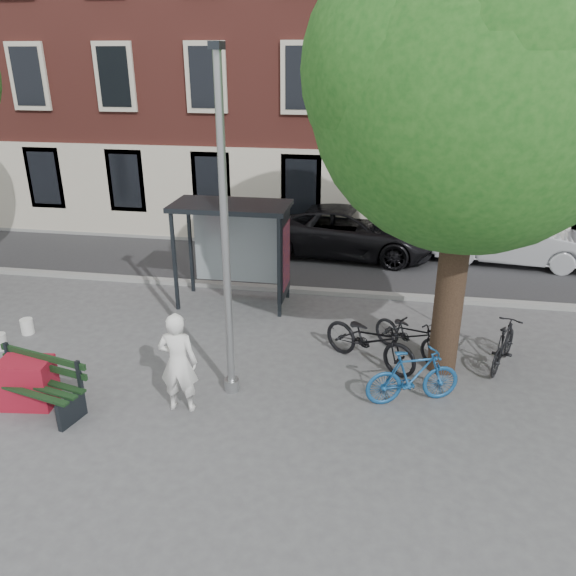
# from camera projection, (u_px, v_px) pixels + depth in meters

# --- Properties ---
(ground) EXTENTS (90.00, 90.00, 0.00)m
(ground) POSITION_uv_depth(u_px,v_px,m) (232.00, 390.00, 10.70)
(ground) COLOR #4C4C4F
(ground) RESTS_ON ground
(road) EXTENTS (40.00, 4.00, 0.01)m
(road) POSITION_uv_depth(u_px,v_px,m) (291.00, 266.00, 17.08)
(road) COLOR #28282B
(road) RESTS_ON ground
(curb_near) EXTENTS (40.00, 0.25, 0.12)m
(curb_near) POSITION_uv_depth(u_px,v_px,m) (279.00, 289.00, 15.24)
(curb_near) COLOR gray
(curb_near) RESTS_ON ground
(curb_far) EXTENTS (40.00, 0.25, 0.12)m
(curb_far) POSITION_uv_depth(u_px,v_px,m) (301.00, 244.00, 18.88)
(curb_far) COLOR gray
(curb_far) RESTS_ON ground
(building_row) EXTENTS (30.00, 8.00, 14.00)m
(building_row) POSITION_uv_depth(u_px,v_px,m) (319.00, 23.00, 19.88)
(building_row) COLOR brown
(building_row) RESTS_ON ground
(lamppost) EXTENTS (0.28, 0.35, 6.11)m
(lamppost) POSITION_uv_depth(u_px,v_px,m) (226.00, 252.00, 9.64)
(lamppost) COLOR #9EA0A3
(lamppost) RESTS_ON ground
(tree_right) EXTENTS (5.76, 5.60, 8.20)m
(tree_right) POSITION_uv_depth(u_px,v_px,m) (478.00, 75.00, 9.20)
(tree_right) COLOR black
(tree_right) RESTS_ON ground
(bus_shelter) EXTENTS (2.85, 1.45, 2.62)m
(bus_shelter) POSITION_uv_depth(u_px,v_px,m) (248.00, 231.00, 13.81)
(bus_shelter) COLOR #1E2328
(bus_shelter) RESTS_ON ground
(painter) EXTENTS (0.71, 0.49, 1.89)m
(painter) POSITION_uv_depth(u_px,v_px,m) (178.00, 362.00, 9.80)
(painter) COLOR white
(painter) RESTS_ON ground
(bench) EXTENTS (2.04, 1.07, 1.01)m
(bench) POSITION_uv_depth(u_px,v_px,m) (36.00, 387.00, 9.96)
(bench) COLOR #1E2328
(bench) RESTS_ON ground
(bike_a) EXTENTS (2.24, 1.80, 1.14)m
(bike_a) POSITION_uv_depth(u_px,v_px,m) (370.00, 339.00, 11.41)
(bike_a) COLOR black
(bike_a) RESTS_ON ground
(bike_b) EXTENTS (1.84, 1.07, 1.07)m
(bike_b) POSITION_uv_depth(u_px,v_px,m) (413.00, 376.00, 10.16)
(bike_b) COLOR navy
(bike_b) RESTS_ON ground
(bike_c) EXTENTS (1.84, 1.68, 0.97)m
(bike_c) POSITION_uv_depth(u_px,v_px,m) (410.00, 334.00, 11.79)
(bike_c) COLOR black
(bike_c) RESTS_ON ground
(bike_d) EXTENTS (1.09, 1.69, 0.99)m
(bike_d) POSITION_uv_depth(u_px,v_px,m) (504.00, 345.00, 11.35)
(bike_d) COLOR black
(bike_d) RESTS_ON ground
(car_dark) EXTENTS (5.76, 3.07, 1.54)m
(car_dark) POSITION_uv_depth(u_px,v_px,m) (348.00, 231.00, 17.82)
(car_dark) COLOR black
(car_dark) RESTS_ON ground
(car_silver) EXTENTS (4.86, 2.12, 1.55)m
(car_silver) POSITION_uv_depth(u_px,v_px,m) (513.00, 239.00, 17.04)
(car_silver) COLOR #B7BAC0
(car_silver) RESTS_ON ground
(red_stand) EXTENTS (0.97, 0.70, 0.90)m
(red_stand) POSITION_uv_depth(u_px,v_px,m) (28.00, 383.00, 10.11)
(red_stand) COLOR maroon
(red_stand) RESTS_ON ground
(bucket_b) EXTENTS (0.36, 0.36, 0.36)m
(bucket_b) POSITION_uv_depth(u_px,v_px,m) (0.00, 342.00, 12.15)
(bucket_b) COLOR silver
(bucket_b) RESTS_ON ground
(bucket_c) EXTENTS (0.33, 0.33, 0.36)m
(bucket_c) POSITION_uv_depth(u_px,v_px,m) (27.00, 326.00, 12.83)
(bucket_c) COLOR white
(bucket_c) RESTS_ON ground
(notice_sign) EXTENTS (0.28, 0.15, 1.69)m
(notice_sign) POSITION_uv_depth(u_px,v_px,m) (458.00, 284.00, 12.55)
(notice_sign) COLOR #9EA0A3
(notice_sign) RESTS_ON ground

